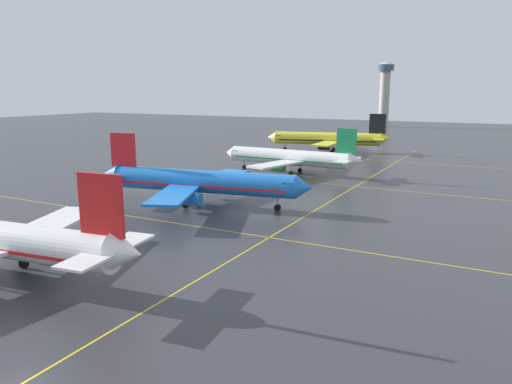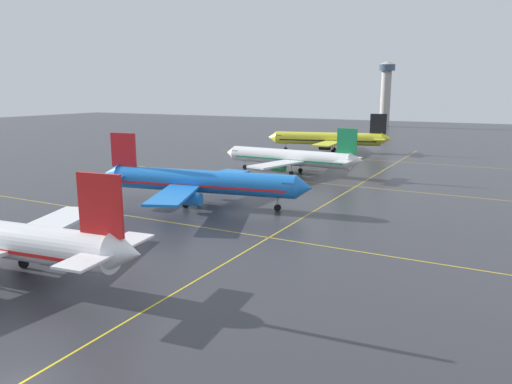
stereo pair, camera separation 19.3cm
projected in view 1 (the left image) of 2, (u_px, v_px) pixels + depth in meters
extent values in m
cone|color=white|center=(127.00, 253.00, 45.37)|extent=(3.64, 4.00, 3.63)
cube|color=red|center=(101.00, 205.00, 45.39)|extent=(4.83, 0.96, 6.03)
cube|color=white|center=(127.00, 241.00, 48.86)|extent=(3.84, 5.59, 0.24)
cube|color=white|center=(87.00, 260.00, 43.34)|extent=(3.84, 5.59, 0.24)
cube|color=white|center=(54.00, 223.00, 59.18)|extent=(9.88, 15.96, 0.40)
cylinder|color=#4C4C51|center=(25.00, 240.00, 56.82)|extent=(3.65, 2.52, 2.11)
cylinder|color=#99999E|center=(23.00, 254.00, 53.78)|extent=(0.28, 0.28, 1.66)
cylinder|color=black|center=(24.00, 263.00, 54.01)|extent=(1.15, 0.59, 1.11)
cylinder|color=blue|center=(203.00, 181.00, 82.70)|extent=(32.61, 9.41, 3.85)
cone|color=blue|center=(304.00, 188.00, 77.45)|extent=(3.25, 4.17, 3.77)
cone|color=blue|center=(112.00, 174.00, 87.97)|extent=(3.83, 4.17, 3.66)
cube|color=red|center=(123.00, 150.00, 86.28)|extent=(4.86, 1.20, 6.08)
cube|color=blue|center=(112.00, 177.00, 84.49)|extent=(4.11, 5.75, 0.24)
cube|color=blue|center=(131.00, 172.00, 90.16)|extent=(4.11, 5.75, 0.24)
cube|color=blue|center=(174.00, 195.00, 75.10)|extent=(10.58, 16.07, 0.41)
cube|color=blue|center=(217.00, 176.00, 91.16)|extent=(5.80, 15.38, 0.41)
cylinder|color=blue|center=(191.00, 199.00, 78.13)|extent=(3.76, 2.69, 2.13)
cylinder|color=blue|center=(216.00, 187.00, 87.95)|extent=(3.76, 2.69, 2.13)
cube|color=#385166|center=(290.00, 183.00, 78.03)|extent=(2.41, 3.81, 0.71)
cube|color=red|center=(203.00, 184.00, 82.80)|extent=(30.06, 9.00, 0.36)
cylinder|color=#99999E|center=(277.00, 201.00, 79.26)|extent=(0.28, 0.28, 1.67)
cylinder|color=black|center=(277.00, 208.00, 79.49)|extent=(1.18, 0.64, 1.12)
cylinder|color=#99999E|center=(185.00, 198.00, 81.36)|extent=(0.28, 0.28, 1.67)
cylinder|color=black|center=(186.00, 205.00, 81.59)|extent=(1.18, 0.64, 1.12)
cylinder|color=#99999E|center=(199.00, 192.00, 86.28)|extent=(0.28, 0.28, 1.67)
cylinder|color=black|center=(199.00, 198.00, 86.50)|extent=(1.18, 0.64, 1.12)
cylinder|color=white|center=(288.00, 157.00, 114.94)|extent=(30.32, 4.90, 3.58)
cone|color=white|center=(231.00, 153.00, 123.00)|extent=(2.60, 3.62, 3.51)
cone|color=white|center=(356.00, 161.00, 106.67)|extent=(3.16, 3.53, 3.41)
cube|color=#197F47|center=(346.00, 141.00, 107.05)|extent=(4.54, 0.54, 5.66)
cube|color=white|center=(352.00, 158.00, 110.04)|extent=(3.23, 5.03, 0.23)
cube|color=white|center=(343.00, 161.00, 105.25)|extent=(3.23, 5.03, 0.23)
cube|color=white|center=(306.00, 156.00, 121.37)|extent=(7.17, 14.77, 0.38)
cube|color=white|center=(276.00, 164.00, 107.82)|extent=(8.29, 14.93, 0.38)
cylinder|color=#2D9956|center=(297.00, 162.00, 119.55)|extent=(3.29, 2.12, 1.98)
cylinder|color=#2D9956|center=(278.00, 167.00, 111.26)|extent=(3.29, 2.12, 1.98)
cube|color=#385166|center=(238.00, 151.00, 121.83)|extent=(1.84, 3.37, 0.66)
cube|color=#197F47|center=(288.00, 159.00, 115.04)|extent=(27.90, 4.83, 0.34)
cylinder|color=#99999E|center=(244.00, 163.00, 121.47)|extent=(0.26, 0.26, 1.56)
cylinder|color=black|center=(244.00, 167.00, 121.69)|extent=(1.06, 0.47, 1.04)
cylinder|color=#99999E|center=(300.00, 166.00, 116.56)|extent=(0.26, 0.26, 1.56)
cylinder|color=black|center=(300.00, 170.00, 116.77)|extent=(1.06, 0.47, 1.04)
cylinder|color=#99999E|center=(291.00, 169.00, 112.41)|extent=(0.26, 0.26, 1.56)
cylinder|color=black|center=(291.00, 173.00, 112.63)|extent=(1.06, 0.47, 1.04)
cylinder|color=yellow|center=(327.00, 139.00, 155.02)|extent=(32.98, 11.89, 3.92)
cone|color=yellow|center=(272.00, 137.00, 159.14)|extent=(3.54, 4.38, 3.84)
cone|color=yellow|center=(386.00, 139.00, 150.75)|extent=(4.11, 4.42, 3.73)
cube|color=black|center=(377.00, 124.00, 150.46)|extent=(4.89, 1.57, 6.19)
cube|color=yellow|center=(378.00, 137.00, 154.19)|extent=(4.52, 6.01, 0.25)
cube|color=yellow|center=(378.00, 139.00, 148.31)|extent=(4.52, 6.01, 0.25)
cube|color=yellow|center=(332.00, 138.00, 163.25)|extent=(11.64, 16.26, 0.41)
cube|color=yellow|center=(327.00, 143.00, 146.57)|extent=(5.95, 15.67, 0.41)
cylinder|color=black|center=(327.00, 143.00, 160.58)|extent=(3.93, 2.96, 2.17)
cylinder|color=black|center=(324.00, 147.00, 150.37)|extent=(3.93, 2.96, 2.17)
cube|color=#385166|center=(279.00, 136.00, 158.47)|extent=(2.68, 3.95, 0.72)
cube|color=black|center=(327.00, 140.00, 155.12)|extent=(30.42, 11.28, 0.37)
cylinder|color=#99999E|center=(285.00, 145.00, 158.63)|extent=(0.29, 0.29, 1.70)
cylinder|color=black|center=(285.00, 149.00, 158.87)|extent=(1.21, 0.73, 1.14)
cylinder|color=#99999E|center=(334.00, 146.00, 157.62)|extent=(0.29, 0.29, 1.70)
cylinder|color=black|center=(333.00, 149.00, 157.85)|extent=(1.21, 0.73, 1.14)
cylinder|color=#99999E|center=(332.00, 148.00, 152.51)|extent=(0.29, 0.29, 1.70)
cylinder|color=black|center=(332.00, 151.00, 152.75)|extent=(1.21, 0.73, 1.14)
cube|color=yellow|center=(269.00, 238.00, 65.30)|extent=(115.41, 0.20, 0.01)
cube|color=yellow|center=(355.00, 186.00, 99.83)|extent=(115.41, 0.20, 0.01)
cube|color=yellow|center=(397.00, 162.00, 134.37)|extent=(115.41, 0.20, 0.01)
cube|color=yellow|center=(321.00, 207.00, 82.56)|extent=(0.20, 175.51, 0.01)
cylinder|color=#ADA89E|center=(384.00, 99.00, 260.44)|extent=(5.20, 5.20, 29.22)
cylinder|color=#385166|center=(386.00, 68.00, 257.11)|extent=(8.40, 8.40, 3.20)
cone|color=#ADA89E|center=(386.00, 63.00, 256.60)|extent=(8.82, 8.82, 1.80)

